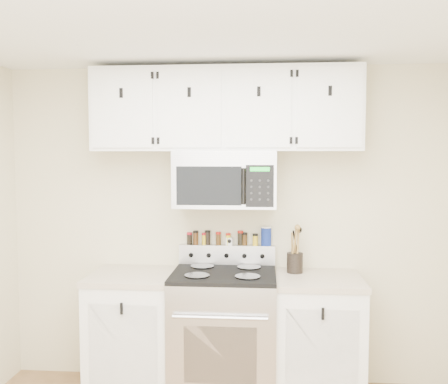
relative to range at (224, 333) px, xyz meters
name	(u,v)px	position (x,y,z in m)	size (l,w,h in m)	color
back_wall	(227,226)	(0.00, 0.32, 0.76)	(3.50, 0.01, 2.50)	beige
range	(224,333)	(0.00, 0.00, 0.00)	(0.76, 0.65, 1.10)	#B7B7BA
base_cabinet_left	(134,333)	(-0.69, 0.02, -0.03)	(0.64, 0.62, 0.92)	white
base_cabinet_right	(317,338)	(0.69, 0.02, -0.03)	(0.64, 0.62, 0.92)	white
microwave	(226,179)	(0.00, 0.13, 1.14)	(0.76, 0.44, 0.42)	#9E9EA3
upper_cabinets	(226,110)	(0.00, 0.15, 1.66)	(2.00, 0.35, 0.62)	white
utensil_crock	(295,261)	(0.53, 0.15, 0.52)	(0.12, 0.12, 0.35)	black
kitchen_timer	(230,241)	(0.02, 0.28, 0.64)	(0.05, 0.04, 0.06)	white
salt_canister	(266,236)	(0.31, 0.28, 0.69)	(0.08, 0.08, 0.15)	navy
spice_jar_0	(189,238)	(-0.30, 0.28, 0.66)	(0.04, 0.04, 0.10)	black
spice_jar_1	(196,238)	(-0.25, 0.28, 0.67)	(0.04, 0.04, 0.11)	#41260F
spice_jar_2	(204,239)	(-0.18, 0.28, 0.66)	(0.04, 0.04, 0.09)	gold
spice_jar_3	(208,237)	(-0.15, 0.28, 0.67)	(0.04, 0.04, 0.11)	black
spice_jar_4	(218,238)	(-0.07, 0.28, 0.66)	(0.04, 0.04, 0.10)	#452B10
spice_jar_5	(228,239)	(0.01, 0.28, 0.66)	(0.04, 0.04, 0.09)	yellow
spice_jar_6	(240,238)	(0.11, 0.28, 0.67)	(0.05, 0.05, 0.11)	black
spice_jar_7	(245,239)	(0.14, 0.28, 0.66)	(0.04, 0.04, 0.10)	#3F280F
spice_jar_8	(255,239)	(0.22, 0.28, 0.66)	(0.04, 0.04, 0.09)	gold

